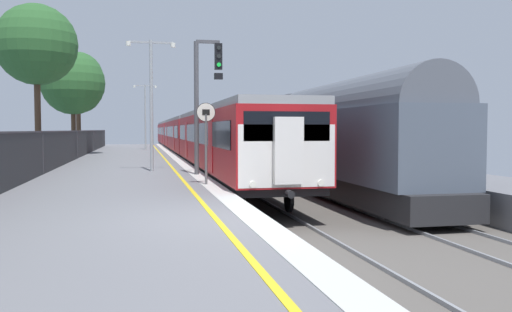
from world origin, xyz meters
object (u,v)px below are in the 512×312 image
platform_lamp_far (145,111)px  background_tree_right (79,78)px  speed_limit_sign (206,132)px  background_tree_back (36,47)px  signal_gantry (203,91)px  freight_train_adjacent_track (265,133)px  commuter_train_at_platform (187,135)px  platform_lamp_mid (151,94)px  background_tree_left (75,85)px

platform_lamp_far → background_tree_right: 6.80m
background_tree_right → platform_lamp_far: bearing=-21.5°
speed_limit_sign → background_tree_back: background_tree_back is taller
background_tree_right → signal_gantry: bearing=-75.5°
freight_train_adjacent_track → background_tree_right: size_ratio=4.92×
commuter_train_at_platform → platform_lamp_far: size_ratio=11.29×
platform_lamp_mid → platform_lamp_far: bearing=90.0°
freight_train_adjacent_track → platform_lamp_mid: platform_lamp_mid is taller
background_tree_left → background_tree_back: size_ratio=0.86×
freight_train_adjacent_track → signal_gantry: 14.26m
signal_gantry → background_tree_right: bearing=104.5°
freight_train_adjacent_track → speed_limit_sign: bearing=-109.1°
signal_gantry → background_tree_left: size_ratio=0.72×
background_tree_right → commuter_train_at_platform: bearing=-26.2°
background_tree_left → background_tree_back: (-0.86, -9.20, 1.25)m
freight_train_adjacent_track → speed_limit_sign: freight_train_adjacent_track is taller
commuter_train_at_platform → signal_gantry: signal_gantry is taller
background_tree_left → platform_lamp_far: bearing=59.2°
freight_train_adjacent_track → speed_limit_sign: 17.84m
platform_lamp_mid → background_tree_right: (-5.70, 27.25, 3.05)m
commuter_train_at_platform → signal_gantry: 24.99m
background_tree_right → background_tree_back: size_ratio=1.03×
speed_limit_sign → background_tree_right: size_ratio=0.30×
background_tree_left → background_tree_back: 9.32m
signal_gantry → background_tree_left: (-6.81, 18.89, 1.62)m
background_tree_right → background_tree_left: bearing=-85.6°
platform_lamp_far → background_tree_back: bearing=-108.3°
platform_lamp_far → background_tree_left: bearing=-120.8°
freight_train_adjacent_track → platform_lamp_mid: (-7.40, -10.95, 1.72)m
background_tree_right → background_tree_back: bearing=-90.2°
speed_limit_sign → platform_lamp_far: bearing=92.9°
platform_lamp_mid → platform_lamp_far: (0.00, 25.00, 0.11)m
commuter_train_at_platform → background_tree_right: 11.30m
platform_lamp_mid → commuter_train_at_platform: bearing=81.5°
platform_lamp_far → background_tree_back: background_tree_back is taller
commuter_train_at_platform → freight_train_adjacent_track: 12.49m
platform_lamp_mid → background_tree_left: (-4.90, 16.79, 1.62)m
signal_gantry → speed_limit_sign: bearing=-95.5°
platform_lamp_mid → background_tree_left: 17.56m
signal_gantry → commuter_train_at_platform: bearing=86.6°
platform_lamp_mid → background_tree_right: 28.01m
commuter_train_at_platform → background_tree_right: (-9.09, 4.48, 4.99)m
signal_gantry → platform_lamp_mid: 2.84m
speed_limit_sign → background_tree_left: (-6.44, 22.69, 3.18)m
commuter_train_at_platform → platform_lamp_mid: 23.11m
signal_gantry → platform_lamp_mid: platform_lamp_mid is taller
platform_lamp_mid → background_tree_back: 9.95m
commuter_train_at_platform → speed_limit_sign: bearing=-93.7°
freight_train_adjacent_track → background_tree_back: size_ratio=5.09×
speed_limit_sign → background_tree_left: bearing=105.9°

